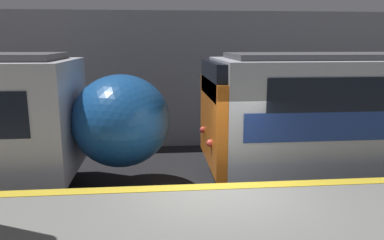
# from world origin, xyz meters

# --- Properties ---
(ground_plane) EXTENTS (120.00, 120.00, 0.00)m
(ground_plane) POSITION_xyz_m (0.00, 0.00, 0.00)
(ground_plane) COLOR black
(station_rear_barrier) EXTENTS (50.00, 0.15, 4.79)m
(station_rear_barrier) POSITION_xyz_m (0.00, 6.40, 2.39)
(station_rear_barrier) COLOR #939399
(station_rear_barrier) RESTS_ON ground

